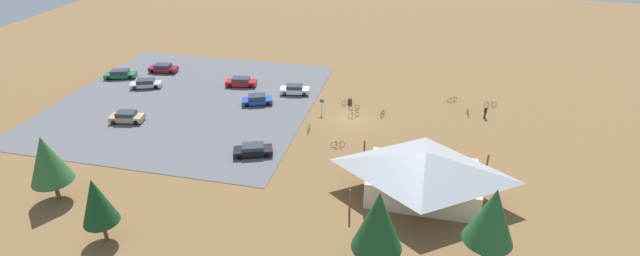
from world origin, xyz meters
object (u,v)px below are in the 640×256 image
at_px(car_red_back_corner, 241,82).
at_px(car_green_inner_stall, 120,74).
at_px(bicycle_white_edge_north, 309,129).
at_px(bicycle_silver_back_row, 354,107).
at_px(car_white_near_entry, 295,90).
at_px(pine_far_east, 492,216).
at_px(car_silver_end_stall, 146,84).
at_px(lot_sign, 322,104).
at_px(pine_midwest, 97,201).
at_px(pine_mideast, 378,221).
at_px(trash_bin, 350,101).
at_px(car_tan_second_row, 127,117).
at_px(bicycle_green_lone_west, 354,115).
at_px(bicycle_purple_mid_cluster, 490,104).
at_px(bicycle_blue_yard_right, 468,113).
at_px(bicycle_black_trailside, 383,113).
at_px(car_black_far_end, 253,150).
at_px(pine_far_west, 47,159).
at_px(car_blue_mid_lot, 257,100).
at_px(bicycle_red_edge_south, 338,145).
at_px(bike_pavilion, 424,171).
at_px(car_maroon_aisle_side, 163,68).
at_px(visitor_crossing_yard, 485,112).
at_px(bicycle_orange_near_sign, 452,100).
at_px(bicycle_yellow_yard_left, 346,102).

relative_size(car_red_back_corner, car_green_inner_stall, 0.95).
bearing_deg(bicycle_white_edge_north, bicycle_silver_back_row, -121.08).
relative_size(bicycle_silver_back_row, car_white_near_entry, 0.33).
height_order(pine_far_east, car_silver_end_stall, pine_far_east).
bearing_deg(bicycle_silver_back_row, lot_sign, 28.72).
bearing_deg(pine_midwest, pine_mideast, -176.76).
height_order(trash_bin, car_tan_second_row, car_tan_second_row).
bearing_deg(bicycle_green_lone_west, bicycle_silver_back_row, -81.80).
distance_m(pine_far_east, bicycle_purple_mid_cluster, 32.57).
xyz_separation_m(bicycle_blue_yard_right, car_red_back_corner, (33.28, -2.39, 0.38)).
xyz_separation_m(pine_mideast, bicycle_black_trailside, (2.51, -28.56, -5.02)).
bearing_deg(car_black_far_end, car_silver_end_stall, -33.32).
bearing_deg(car_green_inner_stall, car_red_back_corner, -176.44).
bearing_deg(pine_far_east, bicycle_blue_yard_right, -90.32).
bearing_deg(car_black_far_end, pine_far_west, 37.53).
distance_m(pine_far_east, car_white_near_entry, 38.97).
distance_m(pine_mideast, car_blue_mid_lot, 34.94).
bearing_deg(bicycle_red_edge_south, car_green_inner_stall, -19.66).
height_order(car_tan_second_row, car_green_inner_stall, car_tan_second_row).
height_order(bicycle_white_edge_north, bicycle_red_edge_south, bicycle_white_edge_north).
bearing_deg(car_red_back_corner, bicycle_blue_yard_right, 175.90).
distance_m(bicycle_green_lone_west, car_white_near_entry, 11.17).
relative_size(bike_pavilion, car_blue_mid_lot, 2.91).
relative_size(bicycle_green_lone_west, car_maroon_aisle_side, 0.28).
xyz_separation_m(pine_far_west, car_white_near_entry, (-15.91, -29.88, -3.88)).
xyz_separation_m(pine_far_east, visitor_crossing_yard, (-2.31, -28.36, -4.48)).
relative_size(pine_far_west, bicycle_black_trailside, 4.41).
relative_size(pine_far_west, bicycle_orange_near_sign, 5.28).
bearing_deg(car_tan_second_row, car_white_near_entry, -144.39).
relative_size(bicycle_yellow_yard_left, car_green_inner_stall, 0.24).
relative_size(car_maroon_aisle_side, car_green_inner_stall, 0.93).
bearing_deg(bicycle_yellow_yard_left, car_green_inner_stall, -2.24).
distance_m(car_red_back_corner, car_green_inner_stall, 19.93).
bearing_deg(bicycle_white_edge_north, car_black_far_end, 55.34).
bearing_deg(pine_mideast, car_white_near_entry, -64.11).
height_order(car_white_near_entry, visitor_crossing_yard, visitor_crossing_yard).
distance_m(bicycle_black_trailside, bicycle_orange_near_sign, 11.30).
xyz_separation_m(trash_bin, bicycle_red_edge_south, (-0.65, 12.20, -0.06)).
bearing_deg(car_tan_second_row, lot_sign, -161.43).
bearing_deg(car_tan_second_row, bicycle_black_trailside, -163.87).
distance_m(car_silver_end_stall, visitor_crossing_yard, 49.25).
xyz_separation_m(bicycle_orange_near_sign, car_green_inner_stall, (51.17, 2.69, 0.36)).
xyz_separation_m(pine_far_east, car_silver_end_stall, (46.93, -27.28, -4.63)).
xyz_separation_m(lot_sign, bicycle_silver_back_row, (-4.04, -2.22, -1.06)).
bearing_deg(bicycle_green_lone_west, car_green_inner_stall, -7.90).
distance_m(pine_far_east, bicycle_white_edge_north, 27.96).
distance_m(bike_pavilion, car_maroon_aisle_side, 49.11).
distance_m(lot_sign, car_silver_end_stall, 28.01).
distance_m(pine_far_east, bicycle_blue_yard_right, 29.13).
bearing_deg(bicycle_white_edge_north, pine_midwest, 61.97).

